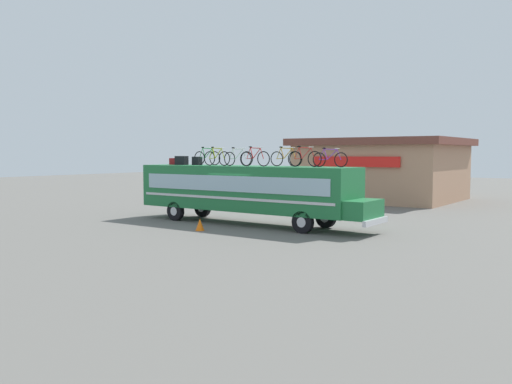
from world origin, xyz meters
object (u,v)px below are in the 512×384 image
luggage_bag_1 (176,161)px  rooftop_bicycle_6 (304,158)px  luggage_bag_3 (197,161)px  rooftop_bicycle_1 (207,157)px  rooftop_bicycle_3 (238,158)px  traffic_cone (200,225)px  rooftop_bicycle_2 (217,158)px  luggage_bag_2 (182,160)px  rooftop_bicycle_7 (330,159)px  rooftop_bicycle_4 (255,158)px  rooftop_bicycle_5 (286,158)px  bus (247,189)px

luggage_bag_1 → rooftop_bicycle_6: (8.17, -0.14, 0.22)m
luggage_bag_3 → rooftop_bicycle_1: size_ratio=0.25×
rooftop_bicycle_3 → traffic_cone: rooftop_bicycle_3 is taller
rooftop_bicycle_2 → rooftop_bicycle_6: 4.77m
rooftop_bicycle_2 → rooftop_bicycle_6: size_ratio=0.94×
luggage_bag_2 → luggage_bag_3: (0.83, 0.30, -0.02)m
rooftop_bicycle_7 → luggage_bag_2: bearing=-178.7°
rooftop_bicycle_3 → rooftop_bicycle_4: size_ratio=1.00×
luggage_bag_3 → rooftop_bicycle_5: bearing=0.9°
luggage_bag_1 → rooftop_bicycle_4: (5.79, -0.68, 0.22)m
rooftop_bicycle_6 → traffic_cone: bearing=-137.0°
rooftop_bicycle_2 → luggage_bag_3: bearing=161.2°
luggage_bag_3 → rooftop_bicycle_5: rooftop_bicycle_5 is taller
luggage_bag_1 → luggage_bag_3: luggage_bag_3 is taller
luggage_bag_1 → rooftop_bicycle_5: (7.05, 0.06, 0.21)m
rooftop_bicycle_6 → traffic_cone: size_ratio=3.34×
luggage_bag_3 → rooftop_bicycle_4: bearing=-8.8°
luggage_bag_3 → rooftop_bicycle_5: 5.52m
bus → traffic_cone: bus is taller
rooftop_bicycle_4 → rooftop_bicycle_6: bearing=12.9°
rooftop_bicycle_3 → rooftop_bicycle_6: (3.50, 0.44, 0.01)m
rooftop_bicycle_7 → luggage_bag_3: bearing=179.2°
bus → rooftop_bicycle_1: bearing=172.9°
luggage_bag_3 → rooftop_bicycle_5: size_ratio=0.25×
luggage_bag_3 → rooftop_bicycle_2: bearing=-18.8°
rooftop_bicycle_7 → traffic_cone: rooftop_bicycle_7 is taller
luggage_bag_3 → rooftop_bicycle_4: size_ratio=0.26×
bus → rooftop_bicycle_3: bearing=-147.8°
bus → traffic_cone: (-0.36, -3.05, -1.46)m
rooftop_bicycle_4 → rooftop_bicycle_5: bearing=30.4°
luggage_bag_2 → luggage_bag_3: 0.89m
rooftop_bicycle_7 → rooftop_bicycle_2: bearing=-174.9°
rooftop_bicycle_3 → rooftop_bicycle_4: rooftop_bicycle_4 is taller
luggage_bag_1 → luggage_bag_2: luggage_bag_2 is taller
rooftop_bicycle_1 → rooftop_bicycle_2: size_ratio=1.06×
rooftop_bicycle_1 → traffic_cone: size_ratio=3.33×
bus → rooftop_bicycle_2: bearing=-168.2°
traffic_cone → bus: bearing=83.3°
rooftop_bicycle_1 → rooftop_bicycle_4: size_ratio=1.05×
luggage_bag_3 → rooftop_bicycle_4: rooftop_bicycle_4 is taller
bus → rooftop_bicycle_6: size_ratio=7.20×
rooftop_bicycle_3 → rooftop_bicycle_5: size_ratio=0.96×
luggage_bag_1 → rooftop_bicycle_7: 9.46m
traffic_cone → rooftop_bicycle_7: bearing=34.2°
luggage_bag_2 → luggage_bag_3: size_ratio=1.57×
luggage_bag_1 → rooftop_bicycle_6: 8.17m
rooftop_bicycle_4 → traffic_cone: 4.16m
rooftop_bicycle_3 → rooftop_bicycle_4: bearing=-5.5°
luggage_bag_2 → bus: bearing=-0.1°
rooftop_bicycle_4 → rooftop_bicycle_2: bearing=179.7°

